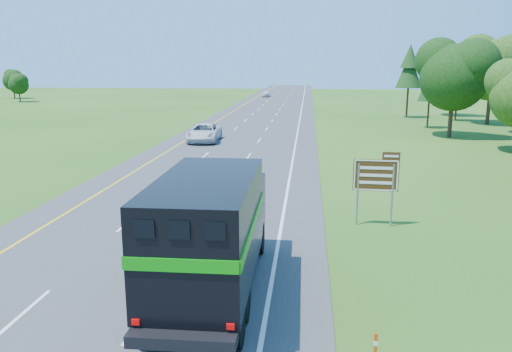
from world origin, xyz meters
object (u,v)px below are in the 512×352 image
object	(u,v)px
horse_truck	(211,230)
far_car	(266,94)
white_suv	(204,133)
exit_sign	(377,178)

from	to	relation	value
horse_truck	far_car	world-z (taller)	horse_truck
white_suv	exit_sign	world-z (taller)	exit_sign
horse_truck	far_car	distance (m)	103.70
horse_truck	exit_sign	xyz separation A→B (m)	(6.23, 7.89, 0.08)
horse_truck	white_suv	world-z (taller)	horse_truck
exit_sign	white_suv	bearing A→B (deg)	120.72
exit_sign	horse_truck	bearing A→B (deg)	-125.67
far_car	exit_sign	xyz separation A→B (m)	(13.17, -95.57, 1.49)
white_suv	far_car	distance (m)	70.60
horse_truck	far_car	xyz separation A→B (m)	(-6.94, 103.46, -1.41)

